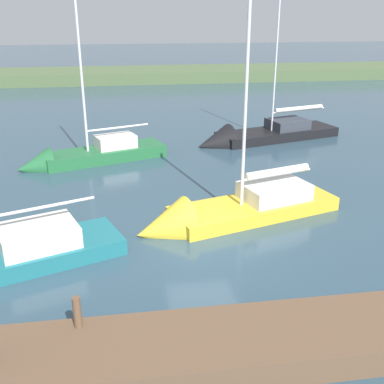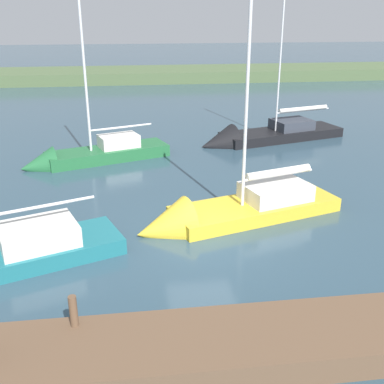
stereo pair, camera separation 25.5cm
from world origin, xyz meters
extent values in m
plane|color=#2D4756|center=(0.00, 0.00, 0.00)|extent=(200.00, 200.00, 0.00)
cube|color=#4C603D|center=(0.00, -40.26, 0.00)|extent=(180.00, 8.00, 2.40)
cube|color=brown|center=(0.00, 5.86, 0.34)|extent=(25.39, 2.22, 0.67)
cylinder|color=brown|center=(3.81, 5.08, 1.07)|extent=(0.19, 0.19, 0.79)
cube|color=#1E6B75|center=(6.30, 0.87, 0.09)|extent=(7.37, 4.48, 0.92)
cube|color=silver|center=(5.40, 0.52, 0.88)|extent=(2.84, 2.51, 0.67)
cylinder|color=silver|center=(5.38, 0.52, 1.81)|extent=(3.56, 1.43, 0.10)
cube|color=#236638|center=(3.60, -10.07, 0.13)|extent=(6.70, 3.94, 0.97)
cone|color=#236638|center=(7.08, -8.83, 0.13)|extent=(2.24, 2.35, 1.89)
cube|color=silver|center=(3.01, -10.28, 0.95)|extent=(2.38, 1.93, 0.66)
cylinder|color=silver|center=(4.46, -9.76, 4.37)|extent=(0.13, 0.13, 7.51)
cylinder|color=silver|center=(2.84, -10.34, 1.68)|extent=(3.28, 1.25, 0.10)
cube|color=black|center=(-6.98, -12.99, 0.10)|extent=(8.07, 4.32, 0.92)
cone|color=black|center=(-2.70, -11.78, 0.10)|extent=(2.61, 2.76, 2.29)
cube|color=#333842|center=(-7.66, -13.19, 0.86)|extent=(2.72, 2.38, 0.60)
cylinder|color=silver|center=(-6.54, -12.87, 5.07)|extent=(0.11, 0.11, 9.02)
cylinder|color=silver|center=(-8.41, -13.40, 1.65)|extent=(3.77, 1.15, 0.09)
cylinder|color=silver|center=(-8.41, -13.40, 1.77)|extent=(3.44, 1.21, 0.26)
cube|color=gold|center=(-2.40, -1.94, 0.11)|extent=(7.01, 4.04, 0.82)
cone|color=gold|center=(1.32, -0.82, 0.11)|extent=(2.54, 2.68, 2.20)
cube|color=silver|center=(-3.26, -2.21, 0.85)|extent=(2.95, 2.42, 0.64)
cylinder|color=silver|center=(-1.82, -1.77, 4.31)|extent=(0.13, 0.13, 7.57)
cylinder|color=silver|center=(-3.34, -2.23, 1.52)|extent=(3.06, 1.01, 0.10)
cylinder|color=silver|center=(-3.34, -2.23, 1.64)|extent=(2.82, 1.11, 0.30)
camera|label=1|loc=(2.51, 14.31, 7.58)|focal=43.48mm
camera|label=2|loc=(2.25, 14.35, 7.58)|focal=43.48mm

